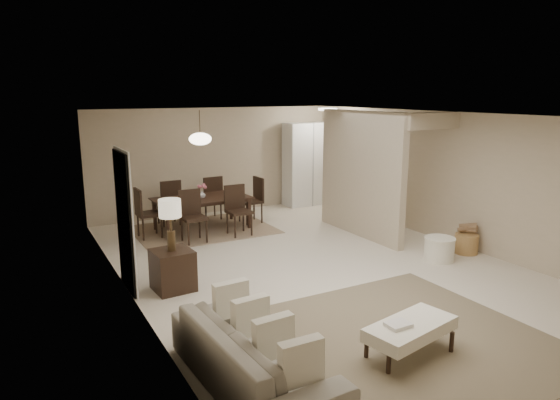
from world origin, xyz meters
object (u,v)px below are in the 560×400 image
ottoman_bench (410,329)px  dining_table (203,214)px  sofa (253,356)px  wicker_basket (466,244)px  side_table (173,270)px  round_pouf (439,249)px  pantry_cabinet (307,164)px

ottoman_bench → dining_table: dining_table is taller
sofa → wicker_basket: bearing=-72.7°
side_table → round_pouf: side_table is taller
ottoman_bench → round_pouf: 3.45m
pantry_cabinet → wicker_basket: pantry_cabinet is taller
pantry_cabinet → side_table: (-4.75, -3.92, -0.75)m
dining_table → wicker_basket: bearing=-48.0°
dining_table → round_pouf: bearing=-54.8°
wicker_basket → ottoman_bench: bearing=-147.1°
pantry_cabinet → side_table: bearing=-140.5°
pantry_cabinet → ottoman_bench: 7.68m
ottoman_bench → side_table: side_table is taller
wicker_basket → side_table: bearing=170.2°
pantry_cabinet → sofa: pantry_cabinet is taller
pantry_cabinet → round_pouf: pantry_cabinet is taller
pantry_cabinet → dining_table: 3.46m
side_table → wicker_basket: size_ratio=1.46×
pantry_cabinet → round_pouf: size_ratio=4.02×
dining_table → side_table: bearing=-119.7°
ottoman_bench → side_table: bearing=108.2°
ottoman_bench → wicker_basket: ottoman_bench is taller
pantry_cabinet → dining_table: size_ratio=1.07×
pantry_cabinet → ottoman_bench: (-3.02, -7.02, -0.74)m
wicker_basket → round_pouf: bearing=-175.4°
ottoman_bench → dining_table: bearing=81.0°
sofa → round_pouf: size_ratio=4.24×
side_table → ottoman_bench: bearing=-60.9°
pantry_cabinet → side_table: size_ratio=3.47×
sofa → side_table: size_ratio=3.66×
side_table → wicker_basket: bearing=-9.8°
ottoman_bench → wicker_basket: 4.08m
wicker_basket → dining_table: bearing=133.8°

